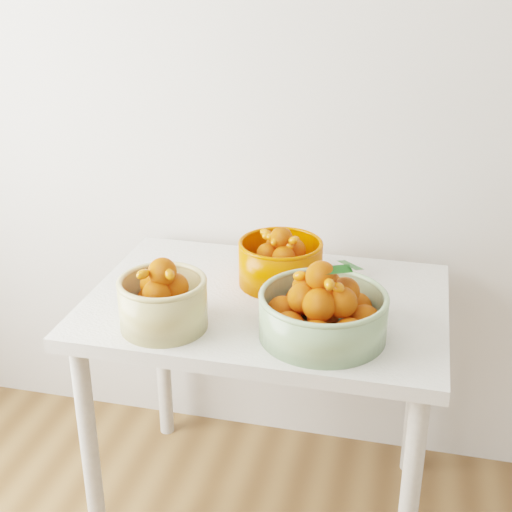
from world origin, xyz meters
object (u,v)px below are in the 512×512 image
object	(u,v)px
bowl_cream	(163,301)
bowl_orange	(280,261)
table	(266,328)
bowl_green	(323,311)

from	to	relation	value
bowl_cream	bowl_orange	distance (m)	0.41
bowl_cream	table	bearing A→B (deg)	44.02
bowl_cream	bowl_orange	world-z (taller)	bowl_cream
bowl_cream	bowl_green	xyz separation A→B (m)	(0.41, 0.05, -0.00)
bowl_orange	bowl_cream	bearing A→B (deg)	-126.59
table	bowl_cream	size ratio (longest dim) A/B	3.69
bowl_green	bowl_orange	distance (m)	0.32
bowl_green	bowl_orange	xyz separation A→B (m)	(-0.17, 0.28, -0.00)
bowl_green	table	bearing A→B (deg)	137.32
table	bowl_orange	size ratio (longest dim) A/B	3.14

